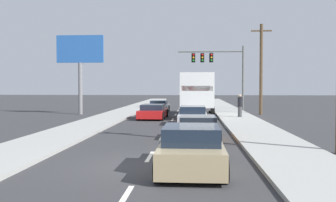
{
  "coord_description": "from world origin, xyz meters",
  "views": [
    {
      "loc": [
        1.55,
        -11.78,
        2.53
      ],
      "look_at": [
        -0.34,
        16.49,
        1.41
      ],
      "focal_mm": 40.26,
      "sensor_mm": 36.0,
      "label": 1
    }
  ],
  "objects_px": {
    "roadside_billboard": "(80,58)",
    "pedestrian_near_corner": "(240,106)",
    "car_red": "(153,112)",
    "car_silver": "(193,116)",
    "car_tan": "(191,150)",
    "box_truck": "(197,92)",
    "car_orange": "(198,128)",
    "traffic_signal_mast": "(213,62)",
    "car_white": "(159,107)",
    "utility_pole_mid": "(261,68)"
  },
  "relations": [
    {
      "from": "roadside_billboard",
      "to": "pedestrian_near_corner",
      "type": "relative_size",
      "value": 4.02
    },
    {
      "from": "car_red",
      "to": "pedestrian_near_corner",
      "type": "xyz_separation_m",
      "value": [
        6.74,
        0.25,
        0.49
      ]
    },
    {
      "from": "car_silver",
      "to": "car_tan",
      "type": "bearing_deg",
      "value": -90.07
    },
    {
      "from": "box_truck",
      "to": "car_orange",
      "type": "bearing_deg",
      "value": -90.52
    },
    {
      "from": "car_orange",
      "to": "pedestrian_near_corner",
      "type": "bearing_deg",
      "value": 73.51
    },
    {
      "from": "box_truck",
      "to": "car_red",
      "type": "bearing_deg",
      "value": -144.87
    },
    {
      "from": "pedestrian_near_corner",
      "to": "car_red",
      "type": "bearing_deg",
      "value": -177.85
    },
    {
      "from": "car_orange",
      "to": "roadside_billboard",
      "type": "bearing_deg",
      "value": 124.19
    },
    {
      "from": "box_truck",
      "to": "car_orange",
      "type": "relative_size",
      "value": 2.1
    },
    {
      "from": "roadside_billboard",
      "to": "pedestrian_near_corner",
      "type": "xyz_separation_m",
      "value": [
        13.71,
        -3.7,
        -4.03
      ]
    },
    {
      "from": "traffic_signal_mast",
      "to": "pedestrian_near_corner",
      "type": "xyz_separation_m",
      "value": [
        1.52,
        -10.85,
        -4.08
      ]
    },
    {
      "from": "car_tan",
      "to": "roadside_billboard",
      "type": "bearing_deg",
      "value": 114.7
    },
    {
      "from": "pedestrian_near_corner",
      "to": "traffic_signal_mast",
      "type": "bearing_deg",
      "value": 97.96
    },
    {
      "from": "car_white",
      "to": "box_truck",
      "type": "distance_m",
      "value": 6.01
    },
    {
      "from": "car_white",
      "to": "car_red",
      "type": "distance_m",
      "value": 6.97
    },
    {
      "from": "car_white",
      "to": "utility_pole_mid",
      "type": "distance_m",
      "value": 10.22
    },
    {
      "from": "car_orange",
      "to": "car_tan",
      "type": "xyz_separation_m",
      "value": [
        -0.28,
        -6.64,
        0.1
      ]
    },
    {
      "from": "box_truck",
      "to": "utility_pole_mid",
      "type": "relative_size",
      "value": 1.16
    },
    {
      "from": "car_white",
      "to": "car_orange",
      "type": "relative_size",
      "value": 0.91
    },
    {
      "from": "utility_pole_mid",
      "to": "roadside_billboard",
      "type": "xyz_separation_m",
      "value": [
        -16.08,
        -0.76,
        0.91
      ]
    },
    {
      "from": "car_white",
      "to": "car_tan",
      "type": "height_order",
      "value": "car_tan"
    },
    {
      "from": "car_white",
      "to": "pedestrian_near_corner",
      "type": "relative_size",
      "value": 2.3
    },
    {
      "from": "car_silver",
      "to": "car_orange",
      "type": "xyz_separation_m",
      "value": [
        0.26,
        -6.46,
        -0.06
      ]
    },
    {
      "from": "car_orange",
      "to": "traffic_signal_mast",
      "type": "height_order",
      "value": "traffic_signal_mast"
    },
    {
      "from": "roadside_billboard",
      "to": "car_tan",
      "type": "bearing_deg",
      "value": -65.3
    },
    {
      "from": "car_silver",
      "to": "car_tan",
      "type": "height_order",
      "value": "car_tan"
    },
    {
      "from": "car_orange",
      "to": "traffic_signal_mast",
      "type": "distance_m",
      "value": 22.86
    },
    {
      "from": "traffic_signal_mast",
      "to": "roadside_billboard",
      "type": "relative_size",
      "value": 0.99
    },
    {
      "from": "utility_pole_mid",
      "to": "pedestrian_near_corner",
      "type": "bearing_deg",
      "value": -117.99
    },
    {
      "from": "roadside_billboard",
      "to": "car_white",
      "type": "bearing_deg",
      "value": 23.95
    },
    {
      "from": "car_silver",
      "to": "roadside_billboard",
      "type": "height_order",
      "value": "roadside_billboard"
    },
    {
      "from": "traffic_signal_mast",
      "to": "pedestrian_near_corner",
      "type": "distance_m",
      "value": 11.69
    },
    {
      "from": "box_truck",
      "to": "car_silver",
      "type": "distance_m",
      "value": 7.36
    },
    {
      "from": "car_white",
      "to": "pedestrian_near_corner",
      "type": "height_order",
      "value": "pedestrian_near_corner"
    },
    {
      "from": "utility_pole_mid",
      "to": "pedestrian_near_corner",
      "type": "relative_size",
      "value": 4.56
    },
    {
      "from": "car_white",
      "to": "car_silver",
      "type": "xyz_separation_m",
      "value": [
        3.27,
        -11.73,
        0.04
      ]
    },
    {
      "from": "car_tan",
      "to": "car_orange",
      "type": "bearing_deg",
      "value": 87.62
    },
    {
      "from": "box_truck",
      "to": "traffic_signal_mast",
      "type": "xyz_separation_m",
      "value": [
        1.76,
        8.66,
        3.05
      ]
    },
    {
      "from": "box_truck",
      "to": "traffic_signal_mast",
      "type": "height_order",
      "value": "traffic_signal_mast"
    },
    {
      "from": "car_silver",
      "to": "utility_pole_mid",
      "type": "xyz_separation_m",
      "value": [
        6.03,
        9.48,
        3.56
      ]
    },
    {
      "from": "car_tan",
      "to": "car_white",
      "type": "bearing_deg",
      "value": 97.47
    },
    {
      "from": "car_white",
      "to": "box_truck",
      "type": "relative_size",
      "value": 0.43
    },
    {
      "from": "car_tan",
      "to": "roadside_billboard",
      "type": "distance_m",
      "value": 24.42
    },
    {
      "from": "box_truck",
      "to": "car_orange",
      "type": "distance_m",
      "value": 13.75
    },
    {
      "from": "car_orange",
      "to": "pedestrian_near_corner",
      "type": "height_order",
      "value": "pedestrian_near_corner"
    },
    {
      "from": "car_red",
      "to": "utility_pole_mid",
      "type": "distance_m",
      "value": 10.88
    },
    {
      "from": "car_red",
      "to": "car_silver",
      "type": "relative_size",
      "value": 1.01
    },
    {
      "from": "car_red",
      "to": "car_tan",
      "type": "xyz_separation_m",
      "value": [
        3.07,
        -17.86,
        0.09
      ]
    },
    {
      "from": "car_red",
      "to": "box_truck",
      "type": "distance_m",
      "value": 4.5
    },
    {
      "from": "car_red",
      "to": "car_tan",
      "type": "bearing_deg",
      "value": -80.25
    }
  ]
}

